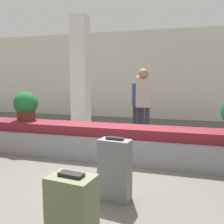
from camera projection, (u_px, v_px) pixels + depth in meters
The scene contains 9 objects.
ground_plane at pixel (86, 185), 3.43m from camera, with size 18.00×18.00×0.00m, color #59544C.
back_wall at pixel (150, 75), 9.10m from camera, with size 18.00×0.06×3.20m.
carousel at pixel (112, 143), 4.59m from camera, with size 6.54×0.71×0.61m.
pillar at pixel (80, 74), 7.05m from camera, with size 0.44×0.44×3.20m.
suitcase_1 at pixel (72, 213), 2.10m from camera, with size 0.42×0.31×0.69m.
suitcase_2 at pixel (115, 170), 2.98m from camera, with size 0.40×0.25×0.77m.
potted_plant_0 at pixel (26, 106), 5.14m from camera, with size 0.49×0.49×0.59m.
traveler_0 at pixel (143, 98), 5.71m from camera, with size 0.34×0.24×1.69m.
traveler_1 at pixel (139, 99), 6.66m from camera, with size 0.37×0.32×1.56m.
Camera 1 is at (1.26, -3.03, 1.45)m, focal length 40.00 mm.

